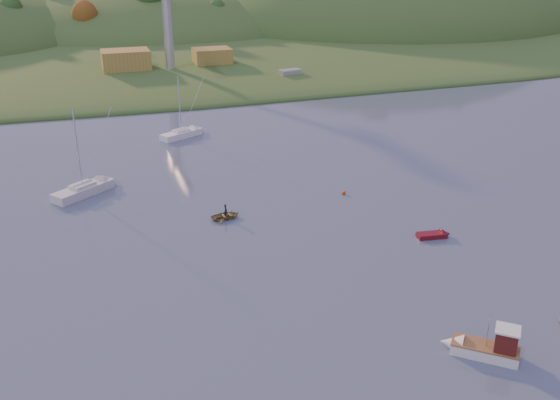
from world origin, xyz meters
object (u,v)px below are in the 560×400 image
object	(u,v)px
sailboat_far	(181,133)
red_tender	(438,235)
fishing_boat	(480,346)
canoe	(226,216)
sailboat_near	(83,189)

from	to	relation	value
sailboat_far	red_tender	distance (m)	51.94
fishing_boat	red_tender	bearing A→B (deg)	-72.30
canoe	red_tender	size ratio (longest dim) A/B	0.87
sailboat_near	canoe	bearing A→B (deg)	-76.64
fishing_boat	canoe	distance (m)	35.14
fishing_boat	sailboat_far	size ratio (longest dim) A/B	0.57
sailboat_far	canoe	bearing A→B (deg)	-119.66
fishing_boat	red_tender	xyz separation A→B (m)	(8.44, 20.09, -0.59)
fishing_boat	red_tender	world-z (taller)	fishing_boat
fishing_boat	sailboat_near	distance (m)	54.39
sailboat_far	red_tender	bearing A→B (deg)	-94.71
sailboat_far	red_tender	xyz separation A→B (m)	(20.90, -47.55, -0.41)
sailboat_far	canoe	size ratio (longest dim) A/B	2.96
red_tender	sailboat_near	bearing A→B (deg)	153.18
sailboat_far	red_tender	world-z (taller)	sailboat_far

